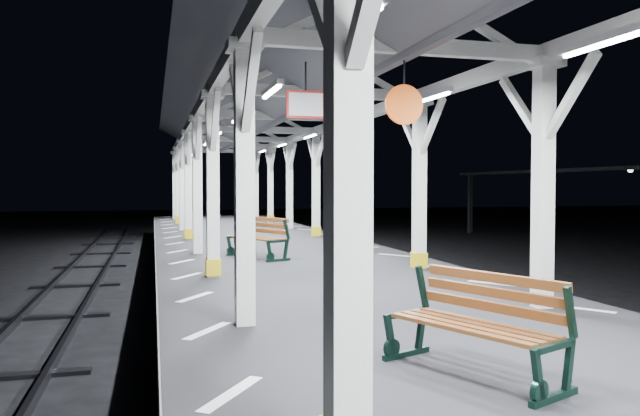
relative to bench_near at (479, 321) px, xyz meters
name	(u,v)px	position (x,y,z in m)	size (l,w,h in m)	color
ground	(354,353)	(0.31, 4.44, -1.47)	(120.00, 120.00, 0.00)	black
platform	(354,322)	(0.31, 4.44, -0.97)	(6.00, 50.00, 1.00)	black
hazard_stripes_left	(195,297)	(-2.14, 4.44, -0.46)	(1.00, 48.00, 0.01)	silver
hazard_stripes_right	(493,283)	(2.76, 4.44, -0.46)	(1.00, 48.00, 0.01)	silver
track_left	(6,373)	(-4.69, 4.44, -1.39)	(2.20, 60.00, 0.16)	#2D2D33
track_right	(620,329)	(5.31, 4.44, -1.39)	(2.20, 60.00, 0.16)	#2D2D33
canopy	(354,62)	(0.31, 4.43, 3.09)	(5.40, 49.00, 4.65)	silver
bench_near	(479,321)	(0.00, 0.00, 0.00)	(1.16, 1.72, 0.88)	black
bench_mid	(261,236)	(-0.37, 9.15, 0.02)	(1.26, 1.80, 0.92)	black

